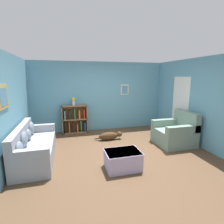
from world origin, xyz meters
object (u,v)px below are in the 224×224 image
at_px(dog, 110,136).
at_px(coffee_table, 123,159).
at_px(bookshelf, 75,120).
at_px(vase, 74,101).
at_px(couch, 34,147).
at_px(recliner_chair, 175,133).

bearing_deg(dog, coffee_table, -95.52).
relative_size(bookshelf, vase, 3.54).
relative_size(coffee_table, dog, 0.83).
bearing_deg(bookshelf, coffee_table, -73.56).
relative_size(couch, recliner_chair, 1.98).
bearing_deg(couch, vase, 60.47).
distance_m(couch, vase, 2.40).
xyz_separation_m(couch, vase, (1.10, 1.95, 0.87)).
relative_size(coffee_table, vase, 2.67).
relative_size(bookshelf, coffee_table, 1.32).
bearing_deg(dog, couch, -158.05).
height_order(dog, vase, vase).
bearing_deg(recliner_chair, dog, 154.67).
height_order(coffee_table, dog, coffee_table).
height_order(couch, coffee_table, couch).
xyz_separation_m(coffee_table, vase, (-0.89, 2.94, 0.98)).
bearing_deg(vase, bookshelf, 42.36).
xyz_separation_m(bookshelf, coffee_table, (0.87, -2.96, -0.27)).
bearing_deg(recliner_chair, couch, 179.99).
bearing_deg(recliner_chair, bookshelf, 145.95).
xyz_separation_m(dog, vase, (-1.08, 1.07, 1.06)).
distance_m(couch, dog, 2.36).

